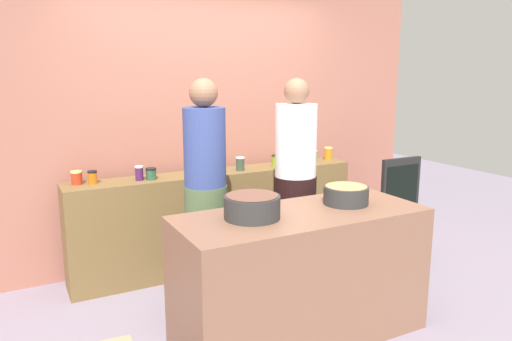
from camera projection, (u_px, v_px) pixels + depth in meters
ground at (278, 315)px, 3.66m from camera, size 12.00×12.00×0.00m
storefront_wall at (202, 104)px, 4.62m from camera, size 4.80×0.12×3.00m
display_shelf at (218, 219)px, 4.52m from camera, size 2.70×0.36×0.90m
prep_table at (300, 275)px, 3.31m from camera, size 1.70×0.70×0.88m
preserve_jar_0 at (77, 178)px, 3.93m from camera, size 0.09×0.09×0.11m
preserve_jar_1 at (92, 177)px, 3.94m from camera, size 0.07×0.07×0.11m
preserve_jar_2 at (139, 173)px, 4.07m from camera, size 0.07×0.07×0.12m
preserve_jar_3 at (151, 174)px, 4.10m from camera, size 0.09×0.09×0.10m
preserve_jar_4 at (198, 166)px, 4.34m from camera, size 0.09×0.09×0.14m
preserve_jar_5 at (215, 166)px, 4.43m from camera, size 0.07×0.07×0.10m
preserve_jar_6 at (240, 164)px, 4.47m from camera, size 0.08×0.08×0.13m
preserve_jar_7 at (276, 161)px, 4.65m from camera, size 0.08×0.08×0.11m
preserve_jar_8 at (286, 158)px, 4.77m from camera, size 0.09×0.09×0.12m
preserve_jar_9 at (297, 158)px, 4.85m from camera, size 0.07×0.07×0.10m
preserve_jar_10 at (313, 156)px, 4.91m from camera, size 0.08×0.08×0.11m
preserve_jar_11 at (328, 153)px, 5.01m from camera, size 0.08×0.08×0.13m
cooking_pot_left at (252, 207)px, 3.08m from camera, size 0.36×0.36×0.15m
cooking_pot_center at (346, 195)px, 3.42m from camera, size 0.32×0.32×0.13m
cook_with_tongs at (206, 205)px, 3.69m from camera, size 0.33×0.33×1.76m
cook_in_cap at (295, 195)px, 4.02m from camera, size 0.35×0.35×1.75m
chalkboard_sign at (399, 208)px, 4.72m from camera, size 0.46×0.05×0.99m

